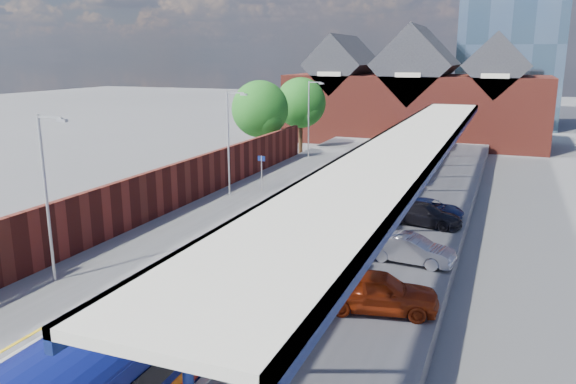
{
  "coord_description": "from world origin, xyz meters",
  "views": [
    {
      "loc": [
        10.78,
        -10.96,
        10.23
      ],
      "look_at": [
        -0.74,
        18.21,
        2.6
      ],
      "focal_mm": 35.0,
      "sensor_mm": 36.0,
      "label": 1
    }
  ],
  "objects_px": {
    "lamp_post_b": "(48,189)",
    "parked_car_dark": "(424,214)",
    "lamp_post_c": "(230,137)",
    "lamp_post_d": "(310,114)",
    "platform_sign": "(262,167)",
    "parked_car_red": "(377,291)",
    "parked_car_blue": "(430,208)",
    "train": "(367,171)",
    "parked_car_silver": "(411,249)"
  },
  "relations": [
    {
      "from": "parked_car_red",
      "to": "parked_car_silver",
      "type": "distance_m",
      "value": 5.49
    },
    {
      "from": "parked_car_red",
      "to": "parked_car_blue",
      "type": "xyz_separation_m",
      "value": [
        0.13,
        13.37,
        -0.23
      ]
    },
    {
      "from": "train",
      "to": "parked_car_blue",
      "type": "xyz_separation_m",
      "value": [
        5.39,
        -6.69,
        -0.58
      ]
    },
    {
      "from": "lamp_post_b",
      "to": "parked_car_dark",
      "type": "xyz_separation_m",
      "value": [
        13.14,
        13.89,
        -3.38
      ]
    },
    {
      "from": "lamp_post_b",
      "to": "lamp_post_c",
      "type": "relative_size",
      "value": 1.0
    },
    {
      "from": "parked_car_dark",
      "to": "parked_car_blue",
      "type": "xyz_separation_m",
      "value": [
        0.1,
        1.63,
        -0.07
      ]
    },
    {
      "from": "parked_car_silver",
      "to": "parked_car_dark",
      "type": "distance_m",
      "value": 6.26
    },
    {
      "from": "platform_sign",
      "to": "lamp_post_c",
      "type": "bearing_deg",
      "value": -124.26
    },
    {
      "from": "parked_car_dark",
      "to": "lamp_post_b",
      "type": "bearing_deg",
      "value": 146.9
    },
    {
      "from": "lamp_post_d",
      "to": "parked_car_dark",
      "type": "height_order",
      "value": "lamp_post_d"
    },
    {
      "from": "lamp_post_c",
      "to": "parked_car_blue",
      "type": "relative_size",
      "value": 1.8
    },
    {
      "from": "lamp_post_c",
      "to": "parked_car_dark",
      "type": "distance_m",
      "value": 13.73
    },
    {
      "from": "platform_sign",
      "to": "parked_car_blue",
      "type": "xyz_separation_m",
      "value": [
        11.88,
        -2.47,
        -1.15
      ]
    },
    {
      "from": "lamp_post_b",
      "to": "parked_car_red",
      "type": "distance_m",
      "value": 13.68
    },
    {
      "from": "train",
      "to": "parked_car_dark",
      "type": "distance_m",
      "value": 9.87
    },
    {
      "from": "lamp_post_c",
      "to": "parked_car_blue",
      "type": "xyz_separation_m",
      "value": [
        13.24,
        -0.47,
        -3.45
      ]
    },
    {
      "from": "parked_car_red",
      "to": "parked_car_silver",
      "type": "height_order",
      "value": "parked_car_red"
    },
    {
      "from": "parked_car_silver",
      "to": "parked_car_dark",
      "type": "xyz_separation_m",
      "value": [
        -0.32,
        6.25,
        -0.03
      ]
    },
    {
      "from": "train",
      "to": "lamp_post_b",
      "type": "bearing_deg",
      "value": -109.48
    },
    {
      "from": "lamp_post_b",
      "to": "platform_sign",
      "type": "xyz_separation_m",
      "value": [
        1.36,
        18.0,
        -2.3
      ]
    },
    {
      "from": "lamp_post_c",
      "to": "platform_sign",
      "type": "distance_m",
      "value": 3.34
    },
    {
      "from": "parked_car_blue",
      "to": "lamp_post_b",
      "type": "bearing_deg",
      "value": 146.7
    },
    {
      "from": "parked_car_red",
      "to": "parked_car_blue",
      "type": "height_order",
      "value": "parked_car_red"
    },
    {
      "from": "train",
      "to": "lamp_post_c",
      "type": "xyz_separation_m",
      "value": [
        -7.86,
        -6.21,
        2.87
      ]
    },
    {
      "from": "train",
      "to": "parked_car_red",
      "type": "distance_m",
      "value": 20.73
    },
    {
      "from": "parked_car_red",
      "to": "parked_car_blue",
      "type": "relative_size",
      "value": 1.16
    },
    {
      "from": "lamp_post_b",
      "to": "lamp_post_d",
      "type": "xyz_separation_m",
      "value": [
        0.0,
        32.0,
        0.0
      ]
    },
    {
      "from": "parked_car_blue",
      "to": "lamp_post_c",
      "type": "bearing_deg",
      "value": 95.12
    },
    {
      "from": "lamp_post_b",
      "to": "lamp_post_d",
      "type": "distance_m",
      "value": 32.0
    },
    {
      "from": "lamp_post_d",
      "to": "train",
      "type": "bearing_deg",
      "value": -51.25
    },
    {
      "from": "lamp_post_b",
      "to": "lamp_post_d",
      "type": "bearing_deg",
      "value": 90.0
    },
    {
      "from": "parked_car_red",
      "to": "lamp_post_d",
      "type": "bearing_deg",
      "value": 13.1
    },
    {
      "from": "lamp_post_d",
      "to": "platform_sign",
      "type": "xyz_separation_m",
      "value": [
        1.36,
        -14.0,
        -2.3
      ]
    },
    {
      "from": "lamp_post_d",
      "to": "parked_car_blue",
      "type": "bearing_deg",
      "value": -51.2
    },
    {
      "from": "lamp_post_b",
      "to": "parked_car_silver",
      "type": "distance_m",
      "value": 15.84
    },
    {
      "from": "parked_car_red",
      "to": "parked_car_silver",
      "type": "xyz_separation_m",
      "value": [
        0.35,
        5.48,
        -0.13
      ]
    },
    {
      "from": "train",
      "to": "lamp_post_d",
      "type": "bearing_deg",
      "value": 128.75
    },
    {
      "from": "train",
      "to": "parked_car_red",
      "type": "xyz_separation_m",
      "value": [
        5.26,
        -20.05,
        -0.35
      ]
    },
    {
      "from": "lamp_post_c",
      "to": "lamp_post_d",
      "type": "xyz_separation_m",
      "value": [
        0.0,
        16.0,
        0.0
      ]
    },
    {
      "from": "lamp_post_d",
      "to": "parked_car_dark",
      "type": "distance_m",
      "value": 22.63
    },
    {
      "from": "parked_car_dark",
      "to": "parked_car_blue",
      "type": "relative_size",
      "value": 1.08
    },
    {
      "from": "lamp_post_c",
      "to": "lamp_post_b",
      "type": "bearing_deg",
      "value": -90.0
    },
    {
      "from": "lamp_post_d",
      "to": "platform_sign",
      "type": "bearing_deg",
      "value": -84.44
    },
    {
      "from": "train",
      "to": "platform_sign",
      "type": "distance_m",
      "value": 7.76
    },
    {
      "from": "lamp_post_d",
      "to": "parked_car_silver",
      "type": "bearing_deg",
      "value": -61.07
    },
    {
      "from": "train",
      "to": "parked_car_silver",
      "type": "bearing_deg",
      "value": -68.94
    },
    {
      "from": "lamp_post_c",
      "to": "parked_car_blue",
      "type": "distance_m",
      "value": 13.7
    },
    {
      "from": "lamp_post_c",
      "to": "parked_car_dark",
      "type": "height_order",
      "value": "lamp_post_c"
    },
    {
      "from": "lamp_post_b",
      "to": "parked_car_silver",
      "type": "bearing_deg",
      "value": 29.57
    },
    {
      "from": "lamp_post_b",
      "to": "parked_car_silver",
      "type": "xyz_separation_m",
      "value": [
        13.47,
        7.64,
        -3.35
      ]
    }
  ]
}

